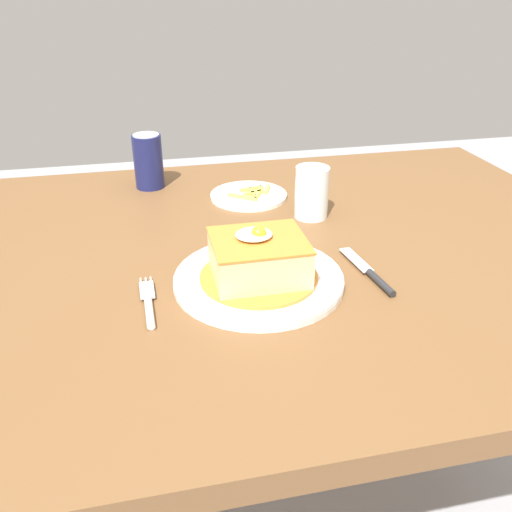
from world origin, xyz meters
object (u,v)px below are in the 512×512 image
at_px(side_plate_fries, 249,195).
at_px(fork, 149,305).
at_px(main_plate, 259,279).
at_px(drinking_glass, 311,196).
at_px(soda_can, 148,161).
at_px(knife, 373,276).

bearing_deg(side_plate_fries, fork, -120.46).
bearing_deg(main_plate, side_plate_fries, 80.54).
height_order(main_plate, drinking_glass, drinking_glass).
xyz_separation_m(soda_can, drinking_glass, (0.31, -0.25, -0.02)).
bearing_deg(soda_can, knife, -56.82).
height_order(fork, side_plate_fries, side_plate_fries).
height_order(fork, drinking_glass, drinking_glass).
height_order(fork, knife, same).
relative_size(soda_can, side_plate_fries, 0.73).
distance_m(soda_can, side_plate_fries, 0.25).
bearing_deg(soda_can, drinking_glass, -38.17).
relative_size(fork, soda_can, 1.14).
height_order(main_plate, fork, main_plate).
relative_size(main_plate, side_plate_fries, 1.62).
bearing_deg(soda_can, side_plate_fries, -28.91).
height_order(soda_can, side_plate_fries, soda_can).
relative_size(knife, drinking_glass, 1.58).
bearing_deg(soda_can, main_plate, -72.96).
distance_m(fork, knife, 0.36).
bearing_deg(knife, main_plate, 171.95).
xyz_separation_m(main_plate, knife, (0.19, -0.03, -0.00)).
bearing_deg(knife, fork, -178.58).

